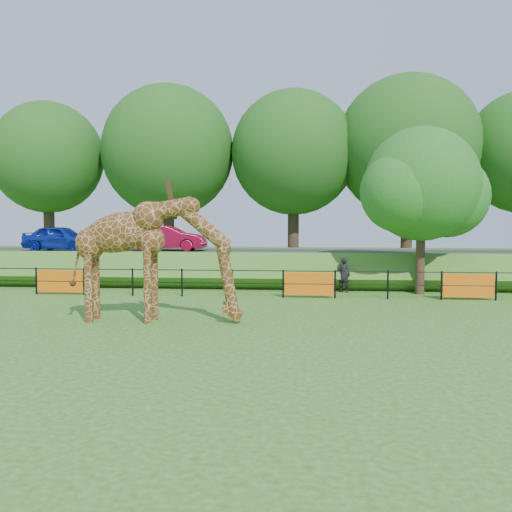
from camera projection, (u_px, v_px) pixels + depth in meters
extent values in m
plane|color=#2A5B16|center=(190.00, 342.00, 14.39)|extent=(90.00, 90.00, 0.00)
cube|color=#2A5B16|center=(251.00, 264.00, 29.74)|extent=(40.00, 9.00, 1.30)
cube|color=#333335|center=(248.00, 253.00, 28.20)|extent=(40.00, 5.00, 0.12)
imported|color=#1632B8|center=(61.00, 238.00, 28.52)|extent=(3.96, 2.00, 1.29)
imported|color=#A00B2E|center=(168.00, 238.00, 28.82)|extent=(3.87, 1.41, 1.27)
imported|color=black|center=(344.00, 275.00, 23.70)|extent=(0.61, 0.49, 1.47)
cylinder|color=#382419|center=(420.00, 255.00, 23.13)|extent=(0.36, 0.36, 3.20)
sphere|color=#1B5B19|center=(422.00, 184.00, 22.93)|extent=(4.60, 4.60, 4.60)
sphere|color=#1B5B19|center=(447.00, 196.00, 23.54)|extent=(3.45, 3.45, 3.45)
sphere|color=#1B5B19|center=(401.00, 192.00, 22.35)|extent=(3.22, 3.22, 3.22)
cylinder|color=#382419|center=(49.00, 226.00, 37.36)|extent=(0.70, 0.70, 5.00)
sphere|color=#124613|center=(47.00, 158.00, 37.05)|extent=(7.20, 7.20, 7.20)
cylinder|color=#382419|center=(169.00, 227.00, 36.63)|extent=(0.70, 0.70, 5.00)
sphere|color=#124613|center=(168.00, 151.00, 36.29)|extent=(8.40, 8.40, 8.40)
cylinder|color=#382419|center=(293.00, 227.00, 35.89)|extent=(0.70, 0.70, 5.00)
sphere|color=#124613|center=(294.00, 152.00, 35.56)|extent=(7.80, 7.80, 7.80)
cylinder|color=#382419|center=(406.00, 227.00, 35.24)|extent=(0.70, 0.70, 5.00)
sphere|color=#124613|center=(408.00, 147.00, 34.90)|extent=(8.80, 8.80, 8.80)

